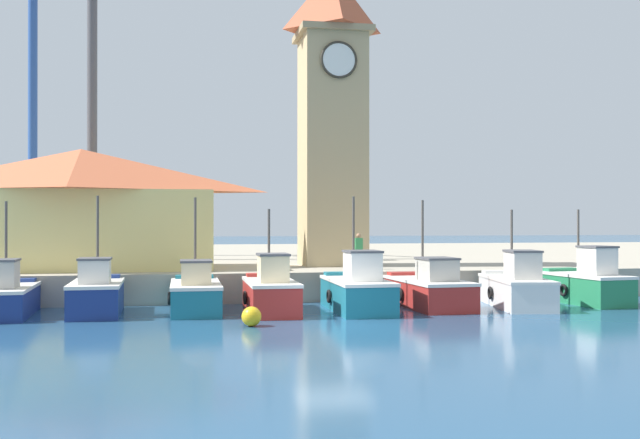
# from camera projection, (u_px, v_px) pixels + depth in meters

# --- Properties ---
(ground_plane) EXTENTS (300.00, 300.00, 0.00)m
(ground_plane) POSITION_uv_depth(u_px,v_px,m) (333.00, 324.00, 24.79)
(ground_plane) COLOR navy
(quay_wharf) EXTENTS (120.00, 40.00, 1.26)m
(quay_wharf) POSITION_uv_depth(u_px,v_px,m) (256.00, 262.00, 51.00)
(quay_wharf) COLOR #A89E89
(quay_wharf) RESTS_ON ground
(fishing_boat_far_left) EXTENTS (2.28, 4.64, 4.15)m
(fishing_boat_far_left) POSITION_uv_depth(u_px,v_px,m) (3.00, 297.00, 26.87)
(fishing_boat_far_left) COLOR navy
(fishing_boat_far_left) RESTS_ON ground
(fishing_boat_left_outer) EXTENTS (2.00, 4.25, 4.37)m
(fishing_boat_left_outer) POSITION_uv_depth(u_px,v_px,m) (96.00, 294.00, 27.36)
(fishing_boat_left_outer) COLOR navy
(fishing_boat_left_outer) RESTS_ON ground
(fishing_boat_left_inner) EXTENTS (1.96, 4.81, 4.34)m
(fishing_boat_left_inner) POSITION_uv_depth(u_px,v_px,m) (195.00, 293.00, 28.15)
(fishing_boat_left_inner) COLOR #196B7F
(fishing_boat_left_inner) RESTS_ON ground
(fishing_boat_mid_left) EXTENTS (1.90, 4.63, 3.89)m
(fishing_boat_mid_left) POSITION_uv_depth(u_px,v_px,m) (271.00, 292.00, 27.90)
(fishing_boat_mid_left) COLOR #AD2823
(fishing_boat_mid_left) RESTS_ON ground
(fishing_boat_center) EXTENTS (2.12, 4.92, 4.38)m
(fishing_boat_center) POSITION_uv_depth(u_px,v_px,m) (358.00, 290.00, 28.38)
(fishing_boat_center) COLOR #196B7F
(fishing_boat_center) RESTS_ON ground
(fishing_boat_mid_right) EXTENTS (2.39, 5.25, 4.28)m
(fishing_boat_mid_right) POSITION_uv_depth(u_px,v_px,m) (429.00, 289.00, 29.68)
(fishing_boat_mid_right) COLOR #AD2823
(fishing_boat_mid_right) RESTS_ON ground
(fishing_boat_right_inner) EXTENTS (2.59, 5.20, 3.90)m
(fishing_boat_right_inner) POSITION_uv_depth(u_px,v_px,m) (517.00, 288.00, 29.77)
(fishing_boat_right_inner) COLOR silver
(fishing_boat_right_inner) RESTS_ON ground
(fishing_boat_right_outer) EXTENTS (2.29, 4.35, 3.92)m
(fishing_boat_right_outer) POSITION_uv_depth(u_px,v_px,m) (587.00, 284.00, 30.92)
(fishing_boat_right_outer) COLOR #237A4C
(fishing_boat_right_outer) RESTS_ON ground
(clock_tower) EXTENTS (3.49, 3.49, 16.15)m
(clock_tower) POSITION_uv_depth(u_px,v_px,m) (332.00, 108.00, 36.62)
(clock_tower) COLOR tan
(clock_tower) RESTS_ON quay_wharf
(warehouse_left) EXTENTS (12.09, 6.24, 5.44)m
(warehouse_left) POSITION_uv_depth(u_px,v_px,m) (81.00, 208.00, 33.92)
(warehouse_left) COLOR #E5D17A
(warehouse_left) RESTS_ON quay_wharf
(port_crane_near) EXTENTS (3.17, 7.07, 21.15)m
(port_crane_near) POSITION_uv_depth(u_px,v_px,m) (33.00, 125.00, 46.67)
(port_crane_near) COLOR navy
(port_crane_near) RESTS_ON quay_wharf
(port_crane_far) EXTENTS (2.02, 10.53, 20.68)m
(port_crane_far) POSITION_uv_depth(u_px,v_px,m) (92.00, 123.00, 41.91)
(port_crane_far) COLOR #353539
(port_crane_far) RESTS_ON quay_wharf
(mooring_buoy) EXTENTS (0.65, 0.65, 0.65)m
(mooring_buoy) POSITION_uv_depth(u_px,v_px,m) (251.00, 316.00, 24.25)
(mooring_buoy) COLOR gold
(mooring_buoy) RESTS_ON ground
(dock_worker_near_tower) EXTENTS (0.34, 0.22, 1.62)m
(dock_worker_near_tower) POSITION_uv_depth(u_px,v_px,m) (359.00, 251.00, 33.49)
(dock_worker_near_tower) COLOR #33333D
(dock_worker_near_tower) RESTS_ON quay_wharf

